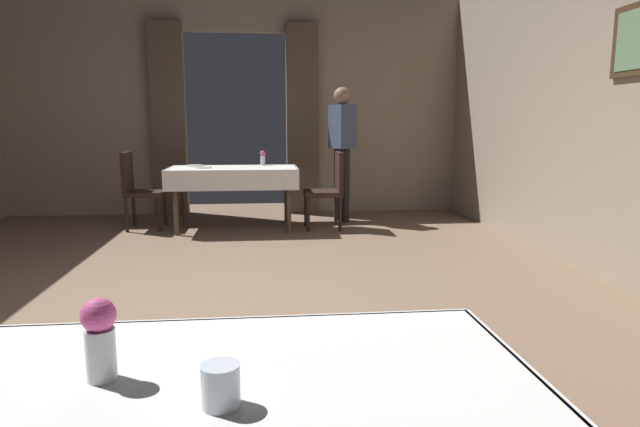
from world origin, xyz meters
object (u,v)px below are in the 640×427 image
(chair_mid_right, at_px, (329,186))
(person_waiter_by_doorway, at_px, (342,143))
(chair_mid_left, at_px, (138,187))
(flower_vase_near, at_px, (100,336))
(plate_mid_b, at_px, (195,165))
(dining_table_mid, at_px, (234,174))
(glass_near_c, at_px, (221,385))
(plate_mid_c, at_px, (203,167))
(flower_vase_mid, at_px, (263,157))

(chair_mid_right, bearing_deg, person_waiter_by_doorway, 65.87)
(chair_mid_left, distance_m, flower_vase_near, 5.75)
(chair_mid_right, height_order, plate_mid_b, chair_mid_right)
(dining_table_mid, bearing_deg, chair_mid_left, 174.87)
(chair_mid_right, height_order, flower_vase_near, chair_mid_right)
(flower_vase_near, xyz_separation_m, glass_near_c, (0.25, -0.13, -0.05))
(person_waiter_by_doorway, bearing_deg, plate_mid_c, -163.91)
(flower_vase_near, relative_size, plate_mid_b, 0.85)
(flower_vase_near, distance_m, person_waiter_by_doorway, 6.06)
(chair_mid_right, xyz_separation_m, plate_mid_c, (-1.49, -0.00, 0.24))
(chair_mid_left, relative_size, flower_vase_near, 5.39)
(flower_vase_near, relative_size, flower_vase_mid, 0.95)
(chair_mid_left, bearing_deg, flower_vase_near, -78.14)
(dining_table_mid, height_order, chair_mid_left, chair_mid_left)
(flower_vase_near, xyz_separation_m, flower_vase_mid, (0.32, 5.78, 0.00))
(chair_mid_left, relative_size, person_waiter_by_doorway, 0.54)
(flower_vase_mid, distance_m, plate_mid_b, 0.84)
(chair_mid_right, distance_m, plate_mid_c, 1.51)
(flower_vase_near, bearing_deg, plate_mid_c, 94.01)
(chair_mid_left, distance_m, person_waiter_by_doorway, 2.58)
(dining_table_mid, xyz_separation_m, person_waiter_by_doorway, (1.37, 0.40, 0.36))
(plate_mid_b, bearing_deg, plate_mid_c, -67.73)
(flower_vase_near, height_order, plate_mid_b, flower_vase_near)
(flower_vase_near, bearing_deg, person_waiter_by_doorway, 77.28)
(dining_table_mid, distance_m, flower_vase_mid, 0.48)
(glass_near_c, bearing_deg, person_waiter_by_doorway, 79.82)
(chair_mid_right, height_order, plate_mid_c, chair_mid_right)
(dining_table_mid, relative_size, chair_mid_right, 1.64)
(dining_table_mid, height_order, flower_vase_mid, flower_vase_mid)
(chair_mid_right, relative_size, flower_vase_mid, 5.14)
(plate_mid_c, bearing_deg, flower_vase_near, -85.99)
(plate_mid_b, distance_m, person_waiter_by_doorway, 1.88)
(dining_table_mid, height_order, plate_mid_b, plate_mid_b)
(dining_table_mid, distance_m, plate_mid_b, 0.54)
(flower_vase_near, bearing_deg, flower_vase_mid, 86.85)
(plate_mid_b, height_order, plate_mid_c, same)
(dining_table_mid, bearing_deg, plate_mid_b, 154.07)
(flower_vase_near, xyz_separation_m, plate_mid_b, (-0.52, 5.75, -0.09))
(flower_vase_mid, bearing_deg, plate_mid_b, -177.86)
(flower_vase_mid, distance_m, plate_mid_c, 0.79)
(glass_near_c, height_order, plate_mid_c, glass_near_c)
(dining_table_mid, distance_m, chair_mid_left, 1.16)
(chair_mid_right, height_order, person_waiter_by_doorway, person_waiter_by_doorway)
(flower_vase_mid, xyz_separation_m, plate_mid_b, (-0.83, -0.03, -0.09))
(dining_table_mid, relative_size, glass_near_c, 18.78)
(flower_vase_near, bearing_deg, chair_mid_left, 101.86)
(chair_mid_right, xyz_separation_m, person_waiter_by_doorway, (0.22, 0.49, 0.51))
(glass_near_c, xyz_separation_m, flower_vase_mid, (0.07, 5.91, 0.06))
(flower_vase_near, height_order, flower_vase_mid, flower_vase_mid)
(chair_mid_left, xyz_separation_m, flower_vase_near, (1.18, -5.62, 0.33))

